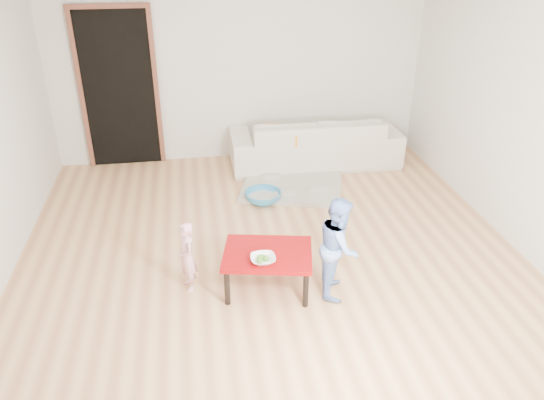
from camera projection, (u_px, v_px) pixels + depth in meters
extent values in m
cube|color=#B2784C|center=(269.00, 247.00, 5.48)|extent=(5.00, 5.00, 0.01)
cube|color=silver|center=(240.00, 65.00, 7.06)|extent=(5.00, 0.02, 2.60)
cube|color=silver|center=(519.00, 114.00, 5.23)|extent=(0.02, 5.00, 2.60)
imported|color=beige|center=(314.00, 140.00, 7.25)|extent=(2.30, 0.92, 0.67)
cube|color=orange|center=(281.00, 135.00, 6.96)|extent=(0.62, 0.59, 0.13)
imported|color=white|center=(263.00, 259.00, 4.53)|extent=(0.22, 0.22, 0.05)
imported|color=#DE6582|center=(187.00, 257.00, 4.72)|extent=(0.22, 0.28, 0.67)
imported|color=#5E84DB|center=(339.00, 246.00, 4.62)|extent=(0.47, 0.54, 0.93)
imported|color=teal|center=(263.00, 197.00, 6.33)|extent=(0.43, 0.43, 0.14)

